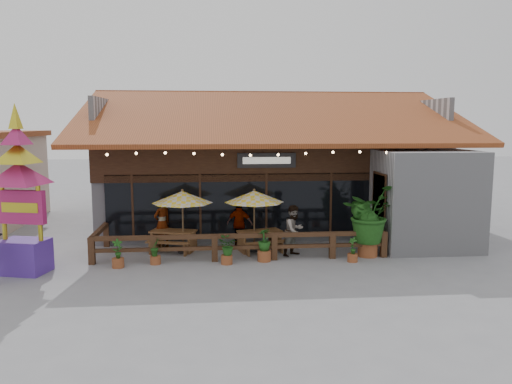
{
  "coord_description": "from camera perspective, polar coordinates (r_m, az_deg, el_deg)",
  "views": [
    {
      "loc": [
        -2.64,
        -16.76,
        4.55
      ],
      "look_at": [
        -0.93,
        1.5,
        2.05
      ],
      "focal_mm": 35.0,
      "sensor_mm": 36.0,
      "label": 1
    }
  ],
  "objects": [
    {
      "name": "thai_sign_tower",
      "position": [
        16.62,
        -25.45,
        1.45
      ],
      "size": [
        2.51,
        2.51,
        5.56
      ],
      "color": "#4E2997",
      "rests_on": "ground"
    },
    {
      "name": "planter_b",
      "position": [
        16.72,
        -11.44,
        -6.81
      ],
      "size": [
        0.39,
        0.4,
        0.85
      ],
      "color": "brown",
      "rests_on": "ground"
    },
    {
      "name": "umbrella_left",
      "position": [
        17.7,
        -8.41,
        -0.61
      ],
      "size": [
        2.17,
        2.17,
        2.29
      ],
      "color": "brown",
      "rests_on": "ground"
    },
    {
      "name": "umbrella_right",
      "position": [
        17.75,
        -0.21,
        -0.54
      ],
      "size": [
        2.19,
        2.19,
        2.27
      ],
      "color": "brown",
      "rests_on": "ground"
    },
    {
      "name": "diner_a",
      "position": [
        18.67,
        -10.67,
        -3.51
      ],
      "size": [
        0.81,
        0.78,
        1.88
      ],
      "primitive_type": "imported",
      "rotation": [
        0.0,
        0.0,
        3.83
      ],
      "color": "#3B2312",
      "rests_on": "ground"
    },
    {
      "name": "tropical_plant",
      "position": [
        17.57,
        12.76,
        -2.58
      ],
      "size": [
        2.41,
        2.42,
        2.53
      ],
      "color": "brown",
      "rests_on": "ground"
    },
    {
      "name": "planter_d",
      "position": [
        16.71,
        0.95,
        -6.13
      ],
      "size": [
        0.58,
        0.58,
        1.11
      ],
      "color": "brown",
      "rests_on": "ground"
    },
    {
      "name": "restaurant_building",
      "position": [
        23.67,
        1.7,
        2.09
      ],
      "size": [
        15.5,
        14.73,
        6.09
      ],
      "color": "#AEADB2",
      "rests_on": "ground"
    },
    {
      "name": "planter_c",
      "position": [
        16.39,
        -3.37,
        -6.47
      ],
      "size": [
        0.66,
        0.61,
        0.92
      ],
      "color": "brown",
      "rests_on": "ground"
    },
    {
      "name": "planter_a",
      "position": [
        16.61,
        -15.51,
        -7.01
      ],
      "size": [
        0.38,
        0.38,
        0.93
      ],
      "color": "brown",
      "rests_on": "ground"
    },
    {
      "name": "planter_e",
      "position": [
        16.98,
        10.99,
        -6.69
      ],
      "size": [
        0.34,
        0.36,
        0.84
      ],
      "color": "brown",
      "rests_on": "ground"
    },
    {
      "name": "diner_c",
      "position": [
        18.78,
        -1.88,
        -3.63
      ],
      "size": [
        1.06,
        0.69,
        1.67
      ],
      "primitive_type": "imported",
      "rotation": [
        0.0,
        0.0,
        2.83
      ],
      "color": "#3B2312",
      "rests_on": "ground"
    },
    {
      "name": "picnic_table_right",
      "position": [
        18.03,
        0.43,
        -5.2
      ],
      "size": [
        1.83,
        1.68,
        0.74
      ],
      "color": "brown",
      "rests_on": "ground"
    },
    {
      "name": "ground",
      "position": [
        17.57,
        3.5,
        -7.25
      ],
      "size": [
        100.0,
        100.0,
        0.0
      ],
      "primitive_type": "plane",
      "color": "gray",
      "rests_on": "ground"
    },
    {
      "name": "patio_railing",
      "position": [
        16.96,
        -3.92,
        -5.66
      ],
      "size": [
        10.0,
        2.6,
        0.92
      ],
      "color": "#4D311B",
      "rests_on": "ground"
    },
    {
      "name": "diner_b",
      "position": [
        17.38,
        4.38,
        -4.41
      ],
      "size": [
        1.09,
        1.07,
        1.78
      ],
      "primitive_type": "imported",
      "rotation": [
        0.0,
        0.0,
        0.71
      ],
      "color": "#3B2312",
      "rests_on": "ground"
    },
    {
      "name": "picnic_table_left",
      "position": [
        18.24,
        -9.42,
        -5.12
      ],
      "size": [
        1.91,
        1.77,
        0.76
      ],
      "color": "brown",
      "rests_on": "ground"
    }
  ]
}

